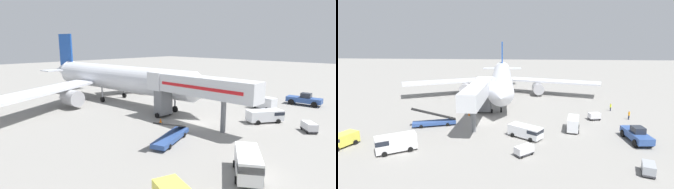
% 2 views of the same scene
% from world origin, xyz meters
% --- Properties ---
extents(ground_plane, '(300.00, 300.00, 0.00)m').
position_xyz_m(ground_plane, '(0.00, 0.00, 0.00)').
color(ground_plane, gray).
extents(airplane_at_gate, '(52.84, 48.14, 14.13)m').
position_xyz_m(airplane_at_gate, '(1.30, 22.54, 4.75)').
color(airplane_at_gate, silver).
rests_on(airplane_at_gate, ground).
extents(jet_bridge, '(3.45, 18.53, 7.34)m').
position_xyz_m(jet_bridge, '(-0.66, 0.13, 5.51)').
color(jet_bridge, silver).
rests_on(jet_bridge, ground).
extents(pushback_tug, '(3.00, 6.43, 2.41)m').
position_xyz_m(pushback_tug, '(24.37, -7.66, 1.11)').
color(pushback_tug, '#2D4C8E').
rests_on(pushback_tug, ground).
extents(belt_loader_truck, '(7.60, 4.12, 3.43)m').
position_xyz_m(belt_loader_truck, '(-8.24, -2.85, 0.78)').
color(belt_loader_truck, '#2D4C8E').
rests_on(belt_loader_truck, ground).
extents(service_van_near_center, '(3.41, 4.89, 1.83)m').
position_xyz_m(service_van_near_center, '(-18.30, -13.14, 1.06)').
color(service_van_near_center, '#E5DB4C').
rests_on(service_van_near_center, ground).
extents(service_van_near_left, '(2.70, 4.71, 2.28)m').
position_xyz_m(service_van_near_left, '(15.80, -3.28, 1.29)').
color(service_van_near_left, white).
rests_on(service_van_near_left, ground).
extents(service_van_rear_right, '(5.65, 4.72, 1.90)m').
position_xyz_m(service_van_rear_right, '(7.94, -7.41, 1.10)').
color(service_van_rear_right, white).
rests_on(service_van_rear_right, ground).
extents(service_van_far_right, '(5.52, 4.63, 2.33)m').
position_xyz_m(service_van_far_right, '(-9.82, -13.93, 1.32)').
color(service_van_far_right, white).
rests_on(service_van_far_right, ground).
extents(baggage_cart_mid_right, '(2.02, 2.63, 1.32)m').
position_xyz_m(baggage_cart_mid_right, '(21.83, -17.63, 0.74)').
color(baggage_cart_mid_right, '#38383D').
rests_on(baggage_cart_mid_right, ground).
extents(baggage_cart_near_right, '(2.74, 2.65, 1.32)m').
position_xyz_m(baggage_cart_near_right, '(7.71, -13.72, 0.74)').
color(baggage_cart_near_right, '#38383D').
rests_on(baggage_cart_near_right, ground).
extents(baggage_cart_outer_right, '(2.33, 1.76, 1.38)m').
position_xyz_m(baggage_cart_outer_right, '(20.79, 2.85, 0.77)').
color(baggage_cart_outer_right, '#38383D').
rests_on(baggage_cart_outer_right, ground).
extents(ground_crew_worker_foreground, '(0.36, 0.36, 1.66)m').
position_xyz_m(ground_crew_worker_foreground, '(25.83, 9.69, 0.88)').
color(ground_crew_worker_foreground, '#1E2333').
rests_on(ground_crew_worker_foreground, ground).
extents(ground_crew_worker_midground, '(0.34, 0.34, 1.72)m').
position_xyz_m(ground_crew_worker_midground, '(27.40, 3.60, 0.91)').
color(ground_crew_worker_midground, '#1E2333').
rests_on(ground_crew_worker_midground, ground).
extents(safety_cone_alpha, '(0.47, 0.47, 0.71)m').
position_xyz_m(safety_cone_alpha, '(-3.52, 3.84, 0.35)').
color(safety_cone_alpha, black).
rests_on(safety_cone_alpha, ground).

